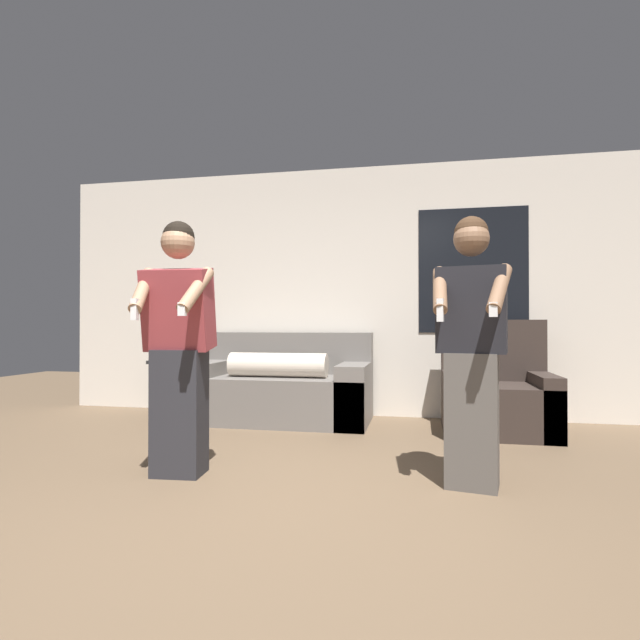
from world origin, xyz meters
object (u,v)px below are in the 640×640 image
(armchair, at_px, (496,396))
(person_left, at_px, (179,346))
(side_table, at_px, (175,368))
(couch, at_px, (282,389))
(person_right, at_px, (472,349))

(armchair, relative_size, person_left, 0.62)
(side_table, bearing_deg, couch, -7.77)
(person_left, xyz_separation_m, person_right, (1.85, 0.13, -0.00))
(person_left, bearing_deg, person_right, 3.87)
(person_right, bearing_deg, side_table, 146.39)
(side_table, xyz_separation_m, person_left, (1.12, -2.10, 0.34))
(armchair, distance_m, person_left, 2.91)
(armchair, bearing_deg, couch, 176.12)
(armchair, height_order, person_left, person_left)
(person_left, bearing_deg, armchair, 38.64)
(armchair, bearing_deg, person_right, -102.95)
(couch, bearing_deg, person_right, -46.81)
(couch, relative_size, person_right, 1.09)
(couch, relative_size, person_left, 1.08)
(person_right, bearing_deg, armchair, 77.05)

